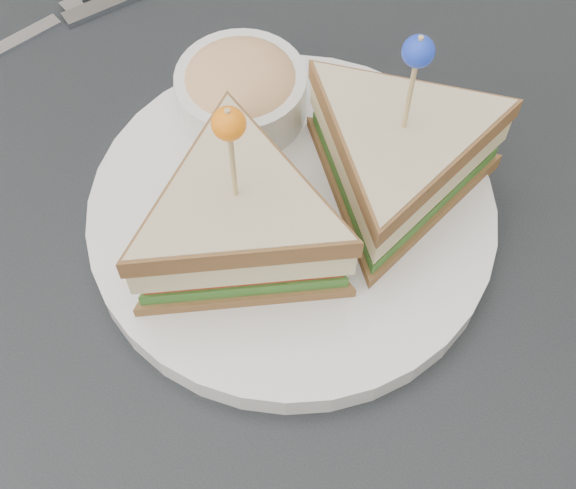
# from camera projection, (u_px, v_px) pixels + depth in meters

# --- Properties ---
(table) EXTENTS (0.80, 0.80, 0.75)m
(table) POSITION_uv_depth(u_px,v_px,m) (269.00, 331.00, 0.61)
(table) COLOR black
(table) RESTS_ON ground
(plate_meal) EXTENTS (0.34, 0.34, 0.17)m
(plate_meal) POSITION_uv_depth(u_px,v_px,m) (305.00, 186.00, 0.53)
(plate_meal) COLOR white
(plate_meal) RESTS_ON table
(cutlery_fork) EXTENTS (0.05, 0.17, 0.01)m
(cutlery_fork) POSITION_uv_depth(u_px,v_px,m) (39.00, 28.00, 0.66)
(cutlery_fork) COLOR white
(cutlery_fork) RESTS_ON table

